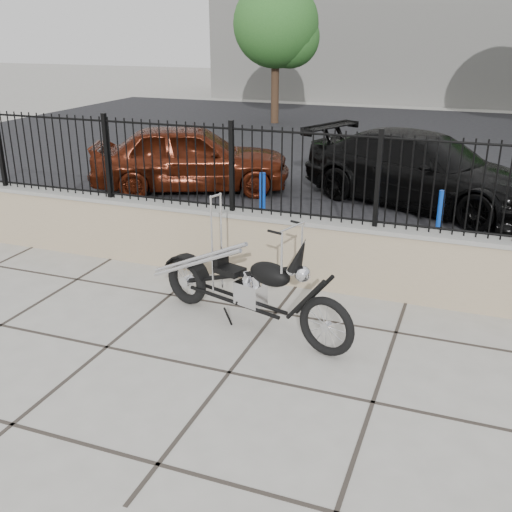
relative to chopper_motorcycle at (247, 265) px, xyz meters
The scene contains 11 objects.
ground_plane 1.33m from the chopper_motorcycle, 78.66° to the right, with size 90.00×90.00×0.00m, color #99968E.
parking_lot 11.48m from the chopper_motorcycle, 88.95° to the left, with size 30.00×30.00×0.00m, color black.
retaining_wall 1.50m from the chopper_motorcycle, 81.72° to the left, with size 14.00×0.36×0.96m, color gray.
iron_fence 1.65m from the chopper_motorcycle, 81.72° to the left, with size 14.00×0.08×1.20m, color black.
background_building 25.65m from the chopper_motorcycle, 89.53° to the left, with size 22.00×6.00×8.00m, color beige.
chopper_motorcycle is the anchor object (origin of this frame).
car_red 6.57m from the chopper_motorcycle, 122.16° to the left, with size 1.72×4.26×1.45m, color #46160A.
car_black 6.25m from the chopper_motorcycle, 77.59° to the left, with size 2.02×4.96×1.44m, color black.
bollard_a 4.07m from the chopper_motorcycle, 107.54° to the left, with size 0.11×0.11×0.94m, color #0C4DB4.
bollard_b 4.45m from the chopper_motorcycle, 64.98° to the left, with size 0.10×0.10×0.86m, color #0B5FAC.
tree_left 16.60m from the chopper_motorcycle, 107.85° to the left, with size 3.05×3.05×5.15m.
Camera 1 is at (2.16, -4.94, 3.37)m, focal length 42.00 mm.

